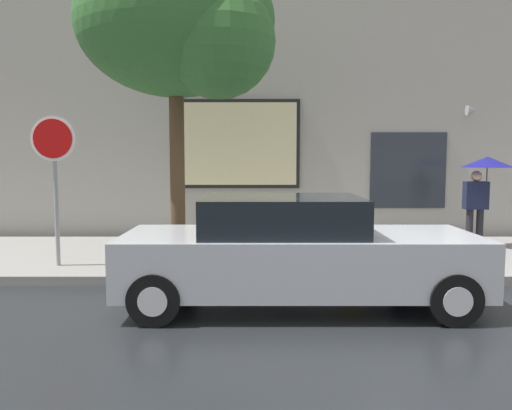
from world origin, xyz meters
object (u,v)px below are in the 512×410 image
at_px(parked_car, 297,253).
at_px(street_tree, 185,26).
at_px(fire_hydrant, 354,243).
at_px(pedestrian_with_umbrella, 485,175).
at_px(stop_sign, 56,161).

xyz_separation_m(parked_car, street_tree, (-1.71, 1.77, 3.41)).
relative_size(fire_hydrant, street_tree, 0.15).
height_order(fire_hydrant, street_tree, street_tree).
relative_size(pedestrian_with_umbrella, stop_sign, 0.73).
distance_m(fire_hydrant, street_tree, 4.60).
bearing_deg(fire_hydrant, stop_sign, -178.98).
xyz_separation_m(fire_hydrant, street_tree, (-2.85, -0.18, 3.60)).
bearing_deg(street_tree, stop_sign, 177.68).
bearing_deg(parked_car, stop_sign, 154.75).
bearing_deg(parked_car, pedestrian_with_umbrella, 41.05).
bearing_deg(street_tree, pedestrian_with_umbrella, 17.27).
distance_m(pedestrian_with_umbrella, street_tree, 6.58).
bearing_deg(street_tree, fire_hydrant, 3.63).
relative_size(parked_car, stop_sign, 1.84).
bearing_deg(parked_car, street_tree, 133.99).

